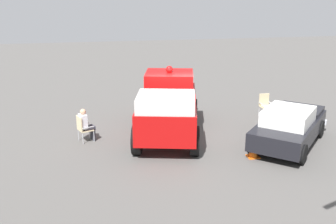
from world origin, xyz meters
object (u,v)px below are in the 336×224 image
at_px(classic_hot_rod, 290,125).
at_px(spectator_seated, 86,124).
at_px(lawn_chair_by_car, 265,103).
at_px(traffic_cone, 253,149).
at_px(lawn_chair_near_truck, 83,127).
at_px(vintage_fire_truck, 168,106).

relative_size(classic_hot_rod, spectator_seated, 3.47).
bearing_deg(lawn_chair_by_car, traffic_cone, 151.63).
bearing_deg(spectator_seated, lawn_chair_near_truck, 113.93).
height_order(vintage_fire_truck, lawn_chair_near_truck, vintage_fire_truck).
relative_size(lawn_chair_near_truck, lawn_chair_by_car, 1.00).
distance_m(vintage_fire_truck, lawn_chair_near_truck, 3.37).
bearing_deg(lawn_chair_by_car, classic_hot_rod, 170.48).
xyz_separation_m(vintage_fire_truck, classic_hot_rod, (-1.89, -4.18, -0.45)).
xyz_separation_m(vintage_fire_truck, traffic_cone, (-2.75, -2.44, -0.89)).
bearing_deg(traffic_cone, vintage_fire_truck, 41.65).
bearing_deg(vintage_fire_truck, spectator_seated, 92.07).
relative_size(classic_hot_rod, traffic_cone, 7.05).
xyz_separation_m(lawn_chair_by_car, spectator_seated, (-1.64, 7.94, 0.11)).
height_order(classic_hot_rod, lawn_chair_near_truck, classic_hot_rod).
bearing_deg(lawn_chair_by_car, spectator_seated, 101.67).
height_order(lawn_chair_by_car, spectator_seated, spectator_seated).
bearing_deg(spectator_seated, classic_hot_rod, -103.57).
height_order(lawn_chair_near_truck, lawn_chair_by_car, same).
distance_m(vintage_fire_truck, classic_hot_rod, 4.61).
relative_size(vintage_fire_truck, lawn_chair_by_car, 6.17).
distance_m(vintage_fire_truck, lawn_chair_by_car, 5.03).
distance_m(lawn_chair_by_car, spectator_seated, 8.11).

